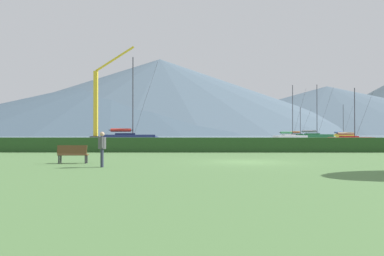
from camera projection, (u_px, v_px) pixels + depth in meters
The scene contains 15 objects.
ground_plane at pixel (247, 162), 21.79m from camera, with size 1000.00×1000.00×0.00m, color #517A42.
harbor_water at pixel (202, 136), 158.77m from camera, with size 320.00×246.00×0.00m, color #8499A8.
hedge_line at pixel (229, 145), 32.79m from camera, with size 80.00×1.20×1.19m, color #284C23.
sailboat_slip_0 at pixel (315, 136), 85.60m from camera, with size 8.79×2.86×11.87m.
sailboat_slip_1 at pixel (352, 140), 55.56m from camera, with size 6.99×2.75×7.82m.
sailboat_slip_2 at pixel (299, 136), 107.79m from camera, with size 8.04×3.51×8.42m.
sailboat_slip_3 at pixel (291, 137), 77.54m from camera, with size 7.53×4.00×10.81m.
sailboat_slip_4 at pixel (129, 138), 60.71m from camera, with size 9.46×3.88×13.10m.
sailboat_slip_5 at pixel (342, 136), 109.37m from camera, with size 7.66×3.94×9.29m.
park_bench_near_path at pixel (73, 153), 20.80m from camera, with size 1.54×0.52×0.95m.
person_seated_viewer at pixel (102, 146), 18.60m from camera, with size 0.36×0.56×1.65m.
dock_crane at pixel (97, 108), 82.75m from camera, with size 9.01×2.00×19.52m.
distant_hill_west_ridge at pixel (327, 110), 374.10m from camera, with size 326.14×326.14×44.79m, color #4C6070.
distant_hill_east_ridge at pixel (160, 97), 351.57m from camera, with size 352.80×352.80×66.09m, color #4C6070.
distant_hill_far_shoulder at pixel (113, 107), 310.66m from camera, with size 307.72×307.72×42.86m, color #425666.
Camera 1 is at (-2.82, -21.83, 1.63)m, focal length 37.39 mm.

